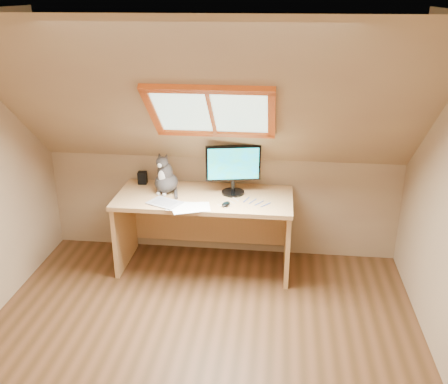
# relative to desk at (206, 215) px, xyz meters

# --- Properties ---
(ground) EXTENTS (3.50, 3.50, 0.00)m
(ground) POSITION_rel_desk_xyz_m (0.13, -1.45, -0.52)
(ground) COLOR brown
(ground) RESTS_ON ground
(room_shell) EXTENTS (3.52, 3.52, 2.41)m
(room_shell) POSITION_rel_desk_xyz_m (0.13, -1.54, 0.91)
(room_shell) COLOR tan
(room_shell) RESTS_ON ground
(desk) EXTENTS (1.64, 0.72, 0.75)m
(desk) POSITION_rel_desk_xyz_m (0.00, 0.00, 0.00)
(desk) COLOR tan
(desk) RESTS_ON ground
(monitor) EXTENTS (0.50, 0.21, 0.47)m
(monitor) POSITION_rel_desk_xyz_m (0.26, 0.02, 0.50)
(monitor) COLOR black
(monitor) RESTS_ON desk
(cat) EXTENTS (0.28, 0.31, 0.40)m
(cat) POSITION_rel_desk_xyz_m (-0.37, -0.02, 0.37)
(cat) COLOR #433D3B
(cat) RESTS_ON desk
(desk_speaker) EXTENTS (0.09, 0.09, 0.12)m
(desk_speaker) POSITION_rel_desk_xyz_m (-0.65, 0.18, 0.29)
(desk_speaker) COLOR black
(desk_speaker) RESTS_ON desk
(graphics_tablet) EXTENTS (0.34, 0.31, 0.01)m
(graphics_tablet) POSITION_rel_desk_xyz_m (-0.32, -0.29, 0.23)
(graphics_tablet) COLOR #B2B2B7
(graphics_tablet) RESTS_ON desk
(mouse) EXTENTS (0.10, 0.12, 0.03)m
(mouse) POSITION_rel_desk_xyz_m (0.23, -0.27, 0.24)
(mouse) COLOR black
(mouse) RESTS_ON desk
(papers) EXTENTS (0.35, 0.30, 0.01)m
(papers) POSITION_rel_desk_xyz_m (-0.12, -0.33, 0.23)
(papers) COLOR white
(papers) RESTS_ON desk
(cables) EXTENTS (0.51, 0.26, 0.01)m
(cables) POSITION_rel_desk_xyz_m (0.39, -0.19, 0.23)
(cables) COLOR silver
(cables) RESTS_ON desk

